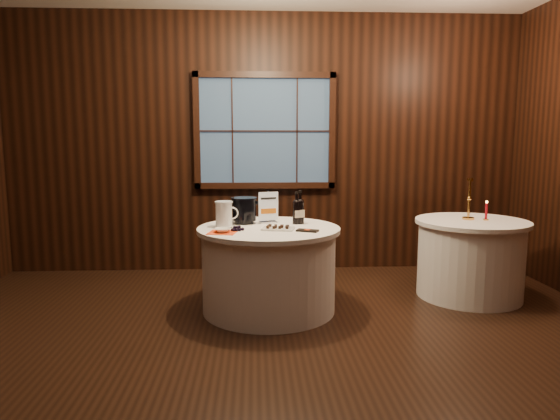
{
  "coord_description": "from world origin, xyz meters",
  "views": [
    {
      "loc": [
        -0.12,
        -3.41,
        1.55
      ],
      "look_at": [
        0.1,
        0.9,
        0.94
      ],
      "focal_mm": 32.0,
      "sensor_mm": 36.0,
      "label": 1
    }
  ],
  "objects": [
    {
      "name": "main_table",
      "position": [
        0.0,
        1.0,
        0.39
      ],
      "size": [
        1.28,
        1.28,
        0.77
      ],
      "color": "white",
      "rests_on": "ground"
    },
    {
      "name": "grape_bunch",
      "position": [
        -0.27,
        0.81,
        0.79
      ],
      "size": [
        0.19,
        0.11,
        0.04
      ],
      "rotation": [
        0.0,
        0.0,
        0.34
      ],
      "color": "black",
      "rests_on": "main_table"
    },
    {
      "name": "glass_pitcher",
      "position": [
        -0.4,
        1.05,
        0.89
      ],
      "size": [
        0.21,
        0.16,
        0.23
      ],
      "rotation": [
        0.0,
        0.0,
        0.21
      ],
      "color": "white",
      "rests_on": "main_table"
    },
    {
      "name": "port_bottle_right",
      "position": [
        0.3,
        1.17,
        0.91
      ],
      "size": [
        0.07,
        0.09,
        0.31
      ],
      "rotation": [
        0.0,
        0.0,
        0.43
      ],
      "color": "black",
      "rests_on": "main_table"
    },
    {
      "name": "side_table",
      "position": [
        2.0,
        1.3,
        0.39
      ],
      "size": [
        1.08,
        1.08,
        0.77
      ],
      "color": "white",
      "rests_on": "ground"
    },
    {
      "name": "orange_napkin",
      "position": [
        -0.4,
        0.75,
        0.77
      ],
      "size": [
        0.27,
        0.27,
        0.0
      ],
      "primitive_type": "cube",
      "rotation": [
        0.0,
        0.0,
        -0.19
      ],
      "color": "#EF4214",
      "rests_on": "main_table"
    },
    {
      "name": "cracker_bowl",
      "position": [
        -0.4,
        0.75,
        0.79
      ],
      "size": [
        0.15,
        0.15,
        0.03
      ],
      "primitive_type": "imported",
      "rotation": [
        0.0,
        0.0,
        0.1
      ],
      "color": "white",
      "rests_on": "orange_napkin"
    },
    {
      "name": "back_wall",
      "position": [
        0.0,
        2.48,
        1.54
      ],
      "size": [
        6.0,
        0.1,
        3.0
      ],
      "color": "black",
      "rests_on": "ground"
    },
    {
      "name": "port_bottle_left",
      "position": [
        0.26,
        1.16,
        0.9
      ],
      "size": [
        0.07,
        0.08,
        0.3
      ],
      "rotation": [
        0.0,
        0.0,
        0.24
      ],
      "color": "black",
      "rests_on": "main_table"
    },
    {
      "name": "chocolate_box",
      "position": [
        0.33,
        0.77,
        0.78
      ],
      "size": [
        0.2,
        0.16,
        0.02
      ],
      "primitive_type": "cube",
      "rotation": [
        0.0,
        0.0,
        -0.4
      ],
      "color": "black",
      "rests_on": "main_table"
    },
    {
      "name": "chocolate_plate",
      "position": [
        0.08,
        0.87,
        0.79
      ],
      "size": [
        0.31,
        0.24,
        0.04
      ],
      "rotation": [
        0.0,
        0.0,
        -0.23
      ],
      "color": "white",
      "rests_on": "main_table"
    },
    {
      "name": "sign_stand",
      "position": [
        0.0,
        1.22,
        0.87
      ],
      "size": [
        0.18,
        0.13,
        0.3
      ],
      "rotation": [
        0.0,
        0.0,
        0.25
      ],
      "color": "silver",
      "rests_on": "main_table"
    },
    {
      "name": "ground",
      "position": [
        0.0,
        0.0,
        0.0
      ],
      "size": [
        6.0,
        6.0,
        0.0
      ],
      "primitive_type": "plane",
      "color": "black",
      "rests_on": "ground"
    },
    {
      "name": "ice_bucket",
      "position": [
        -0.22,
        1.22,
        0.9
      ],
      "size": [
        0.24,
        0.24,
        0.24
      ],
      "color": "black",
      "rests_on": "main_table"
    },
    {
      "name": "red_candle",
      "position": [
        2.13,
        1.28,
        0.85
      ],
      "size": [
        0.05,
        0.05,
        0.19
      ],
      "color": "gold",
      "rests_on": "side_table"
    },
    {
      "name": "brass_candlestick",
      "position": [
        1.98,
        1.34,
        0.92
      ],
      "size": [
        0.12,
        0.12,
        0.41
      ],
      "color": "gold",
      "rests_on": "side_table"
    }
  ]
}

